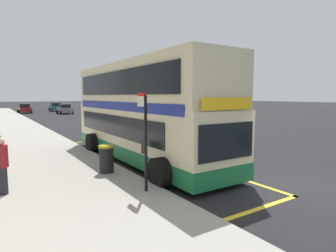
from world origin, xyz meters
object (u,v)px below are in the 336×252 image
object	(u,v)px
parked_car_maroon_far	(24,108)
litter_bin	(106,159)
double_decker_bus	(142,115)
bus_stop_sign	(145,135)
parked_car_grey_distant	(65,109)
parked_car_teal_across	(56,107)
pedestrian_waiting_near_sign	(2,164)

from	to	relation	value
parked_car_maroon_far	litter_bin	size ratio (longest dim) A/B	4.16
double_decker_bus	parked_car_maroon_far	bearing A→B (deg)	90.54
bus_stop_sign	litter_bin	world-z (taller)	bus_stop_sign
parked_car_grey_distant	litter_bin	xyz separation A→B (m)	(-7.30, -38.55, -0.15)
double_decker_bus	parked_car_teal_across	size ratio (longest dim) A/B	2.57
bus_stop_sign	parked_car_teal_across	xyz separation A→B (m)	(7.57, 50.74, -1.02)
parked_car_grey_distant	litter_bin	bearing A→B (deg)	-98.72
parked_car_grey_distant	parked_car_teal_across	world-z (taller)	same
parked_car_teal_across	pedestrian_waiting_near_sign	distance (m)	50.07
parked_car_maroon_far	parked_car_teal_across	bearing A→B (deg)	33.07
parked_car_grey_distant	parked_car_maroon_far	bearing A→B (deg)	134.09
parked_car_teal_across	parked_car_maroon_far	bearing A→B (deg)	31.66
double_decker_bus	pedestrian_waiting_near_sign	world-z (taller)	double_decker_bus
parked_car_teal_across	bus_stop_sign	bearing A→B (deg)	80.83
bus_stop_sign	parked_car_maroon_far	bearing A→B (deg)	87.94
pedestrian_waiting_near_sign	bus_stop_sign	bearing A→B (deg)	-28.30
bus_stop_sign	litter_bin	xyz separation A→B (m)	(-0.24, 2.52, -1.17)
bus_stop_sign	parked_car_grey_distant	size ratio (longest dim) A/B	0.69
parked_car_teal_across	litter_bin	bearing A→B (deg)	80.11
bus_stop_sign	parked_car_teal_across	size ratio (longest dim) A/B	0.69
bus_stop_sign	pedestrian_waiting_near_sign	xyz separation A→B (m)	(-3.55, 1.91, -0.79)
parked_car_grey_distant	parked_car_teal_across	distance (m)	9.67
double_decker_bus	parked_car_grey_distant	world-z (taller)	double_decker_bus
parked_car_teal_across	parked_car_grey_distant	bearing A→B (deg)	86.32
double_decker_bus	bus_stop_sign	xyz separation A→B (m)	(-2.10, -4.14, -0.24)
pedestrian_waiting_near_sign	litter_bin	bearing A→B (deg)	10.37
double_decker_bus	litter_bin	world-z (taller)	double_decker_bus
bus_stop_sign	parked_car_grey_distant	distance (m)	41.69
parked_car_teal_across	litter_bin	xyz separation A→B (m)	(-7.81, -48.22, -0.15)
bus_stop_sign	litter_bin	bearing A→B (deg)	95.53
bus_stop_sign	double_decker_bus	bearing A→B (deg)	63.09
double_decker_bus	bus_stop_sign	distance (m)	4.65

